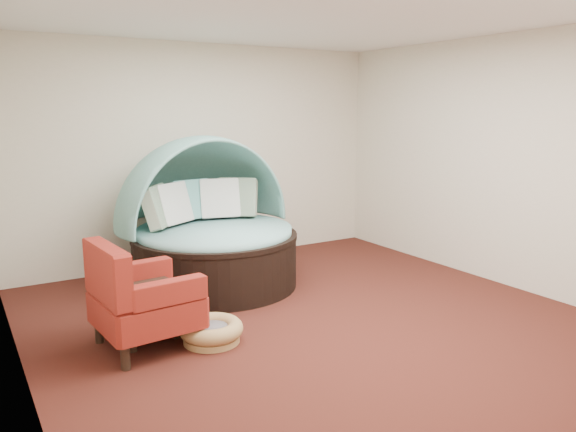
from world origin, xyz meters
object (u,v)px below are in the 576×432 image
canopy_daybed (209,216)px  side_table (142,303)px  red_armchair (140,299)px  pet_basket (211,331)px

canopy_daybed → side_table: (-1.14, -1.14, -0.46)m
canopy_daybed → red_armchair: bearing=-139.6°
canopy_daybed → pet_basket: bearing=-120.9°
pet_basket → red_armchair: 0.67m
canopy_daybed → pet_basket: (-0.67, -1.55, -0.69)m
red_armchair → side_table: (0.07, 0.20, -0.10)m
canopy_daybed → pet_basket: canopy_daybed is taller
pet_basket → side_table: 0.66m
canopy_daybed → red_armchair: size_ratio=2.30×
pet_basket → side_table: side_table is taller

